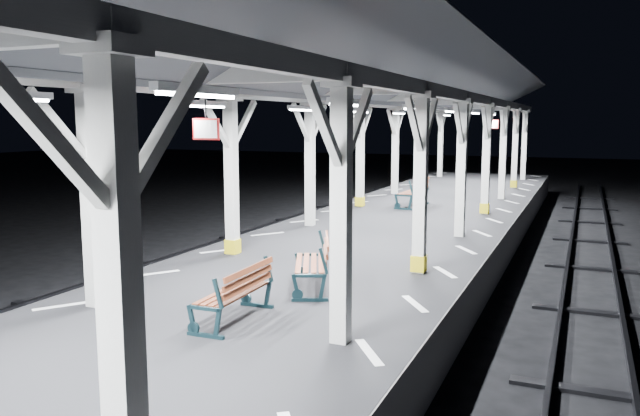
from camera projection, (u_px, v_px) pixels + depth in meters
The scene contains 10 objects.
ground at pixel (274, 344), 10.69m from camera, with size 120.00×120.00×0.00m, color black.
platform at pixel (274, 316), 10.62m from camera, with size 6.00×50.00×1.00m, color black.
hazard_stripes_left at pixel (156, 273), 11.51m from camera, with size 1.00×48.00×0.01m, color silver.
hazard_stripes_right at pixel (415, 304), 9.60m from camera, with size 1.00×48.00×0.01m, color silver.
track_left at pixel (55, 306), 12.63m from camera, with size 2.20×60.00×0.16m.
track_right at pixel (591, 389), 8.73m from camera, with size 2.20×60.00×0.16m.
canopy at pixel (271, 73), 10.04m from camera, with size 5.40×49.00×4.65m.
bench_near at pixel (238, 292), 8.69m from camera, with size 0.61×1.52×0.82m.
bench_mid at pixel (316, 261), 10.43m from camera, with size 1.18×1.70×0.87m.
bench_far at pixel (415, 191), 20.38m from camera, with size 0.75×1.79×0.95m.
Camera 1 is at (4.76, -9.12, 3.80)m, focal length 35.00 mm.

